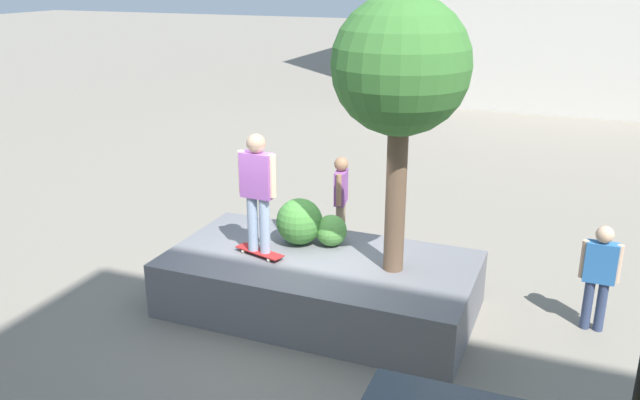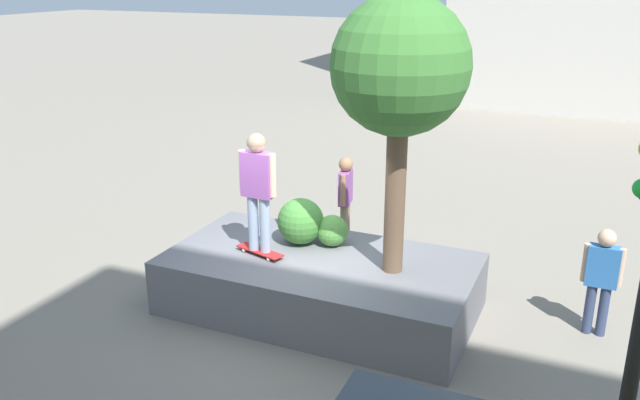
{
  "view_description": "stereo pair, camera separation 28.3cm",
  "coord_description": "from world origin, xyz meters",
  "px_view_note": "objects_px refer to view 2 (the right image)",
  "views": [
    {
      "loc": [
        -3.7,
        7.88,
        4.82
      ],
      "look_at": [
        -0.36,
        -0.33,
        1.73
      ],
      "focal_mm": 37.22,
      "sensor_mm": 36.0,
      "label": 1
    },
    {
      "loc": [
        -3.96,
        7.77,
        4.82
      ],
      "look_at": [
        -0.36,
        -0.33,
        1.73
      ],
      "focal_mm": 37.22,
      "sensor_mm": 36.0,
      "label": 2
    }
  ],
  "objects_px": {
    "planter_ledge": "(320,284)",
    "plaza_tree": "(400,70)",
    "bystander_watching": "(601,275)",
    "pedestrian_crossing": "(345,194)",
    "skateboard": "(260,251)",
    "skateboarder": "(258,184)"
  },
  "relations": [
    {
      "from": "pedestrian_crossing",
      "to": "skateboarder",
      "type": "bearing_deg",
      "value": 84.71
    },
    {
      "from": "planter_ledge",
      "to": "bystander_watching",
      "type": "relative_size",
      "value": 2.86
    },
    {
      "from": "planter_ledge",
      "to": "pedestrian_crossing",
      "type": "relative_size",
      "value": 2.7
    },
    {
      "from": "plaza_tree",
      "to": "skateboarder",
      "type": "height_order",
      "value": "plaza_tree"
    },
    {
      "from": "plaza_tree",
      "to": "bystander_watching",
      "type": "xyz_separation_m",
      "value": [
        -2.69,
        -0.86,
        -2.72
      ]
    },
    {
      "from": "planter_ledge",
      "to": "skateboard",
      "type": "relative_size",
      "value": 5.41
    },
    {
      "from": "skateboarder",
      "to": "bystander_watching",
      "type": "bearing_deg",
      "value": -166.03
    },
    {
      "from": "skateboard",
      "to": "bystander_watching",
      "type": "relative_size",
      "value": 0.53
    },
    {
      "from": "skateboard",
      "to": "pedestrian_crossing",
      "type": "relative_size",
      "value": 0.5
    },
    {
      "from": "pedestrian_crossing",
      "to": "planter_ledge",
      "type": "bearing_deg",
      "value": 103.63
    },
    {
      "from": "skateboarder",
      "to": "bystander_watching",
      "type": "height_order",
      "value": "skateboarder"
    },
    {
      "from": "skateboard",
      "to": "skateboarder",
      "type": "xyz_separation_m",
      "value": [
        0.0,
        0.0,
        1.04
      ]
    },
    {
      "from": "plaza_tree",
      "to": "bystander_watching",
      "type": "distance_m",
      "value": 3.92
    },
    {
      "from": "skateboard",
      "to": "bystander_watching",
      "type": "bearing_deg",
      "value": -166.03
    },
    {
      "from": "plaza_tree",
      "to": "bystander_watching",
      "type": "relative_size",
      "value": 2.4
    },
    {
      "from": "planter_ledge",
      "to": "plaza_tree",
      "type": "distance_m",
      "value": 3.38
    },
    {
      "from": "plaza_tree",
      "to": "pedestrian_crossing",
      "type": "bearing_deg",
      "value": -55.35
    },
    {
      "from": "skateboarder",
      "to": "pedestrian_crossing",
      "type": "xyz_separation_m",
      "value": [
        -0.25,
        -2.75,
        -0.97
      ]
    },
    {
      "from": "bystander_watching",
      "to": "pedestrian_crossing",
      "type": "bearing_deg",
      "value": -19.98
    },
    {
      "from": "skateboard",
      "to": "skateboarder",
      "type": "relative_size",
      "value": 0.47
    },
    {
      "from": "skateboarder",
      "to": "pedestrian_crossing",
      "type": "relative_size",
      "value": 1.07
    },
    {
      "from": "bystander_watching",
      "to": "plaza_tree",
      "type": "bearing_deg",
      "value": 17.69
    }
  ]
}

